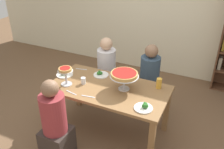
{
  "coord_description": "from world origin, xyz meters",
  "views": [
    {
      "loc": [
        1.25,
        -2.55,
        2.5
      ],
      "look_at": [
        0.0,
        0.1,
        0.89
      ],
      "focal_mm": 39.76,
      "sensor_mm": 36.0,
      "label": 1
    }
  ],
  "objects": [
    {
      "name": "cutlery_fork_near",
      "position": [
        -0.14,
        -0.31,
        0.74
      ],
      "size": [
        0.18,
        0.04,
        0.0
      ],
      "primitive_type": "cube",
      "rotation": [
        0.0,
        0.0,
        0.14
      ],
      "color": "silver",
      "rests_on": "dining_table"
    },
    {
      "name": "diner_near_left",
      "position": [
        -0.36,
        -0.74,
        0.49
      ],
      "size": [
        0.34,
        0.34,
        1.15
      ],
      "rotation": [
        0.0,
        0.0,
        1.57
      ],
      "color": "#382D28",
      "rests_on": "ground_plane"
    },
    {
      "name": "beer_glass_amber_tall",
      "position": [
        0.61,
        0.28,
        0.81
      ],
      "size": [
        0.07,
        0.07,
        0.14
      ],
      "primitive_type": "cylinder",
      "color": "gold",
      "rests_on": "dining_table"
    },
    {
      "name": "personal_pizza_stand",
      "position": [
        -0.56,
        -0.17,
        0.93
      ],
      "size": [
        0.21,
        0.21,
        0.26
      ],
      "color": "silver",
      "rests_on": "dining_table"
    },
    {
      "name": "rear_partition",
      "position": [
        0.0,
        2.2,
        1.4
      ],
      "size": [
        8.0,
        0.12,
        2.8
      ],
      "primitive_type": "cube",
      "color": "beige",
      "rests_on": "ground_plane"
    },
    {
      "name": "water_glass_clear_near",
      "position": [
        -0.36,
        -0.06,
        0.79
      ],
      "size": [
        0.06,
        0.06,
        0.09
      ],
      "primitive_type": "cylinder",
      "color": "white",
      "rests_on": "dining_table"
    },
    {
      "name": "deep_dish_pizza_stand",
      "position": [
        0.2,
        0.05,
        0.95
      ],
      "size": [
        0.38,
        0.38,
        0.25
      ],
      "color": "silver",
      "rests_on": "dining_table"
    },
    {
      "name": "salad_plate_spare",
      "position": [
        0.58,
        -0.24,
        0.76
      ],
      "size": [
        0.23,
        0.23,
        0.07
      ],
      "color": "white",
      "rests_on": "dining_table"
    },
    {
      "name": "cutlery_fork_far",
      "position": [
        -0.61,
        0.29,
        0.74
      ],
      "size": [
        0.18,
        0.05,
        0.0
      ],
      "primitive_type": "cube",
      "rotation": [
        0.0,
        0.0,
        3.36
      ],
      "color": "silver",
      "rests_on": "dining_table"
    },
    {
      "name": "ground_plane",
      "position": [
        0.0,
        0.0,
        0.0
      ],
      "size": [
        12.0,
        12.0,
        0.0
      ],
      "primitive_type": "plane",
      "color": "brown"
    },
    {
      "name": "diner_far_left",
      "position": [
        -0.38,
        0.7,
        0.49
      ],
      "size": [
        0.34,
        0.34,
        1.15
      ],
      "rotation": [
        0.0,
        0.0,
        -1.57
      ],
      "color": "#382D28",
      "rests_on": "ground_plane"
    },
    {
      "name": "dining_table",
      "position": [
        0.0,
        0.0,
        0.64
      ],
      "size": [
        1.6,
        0.84,
        0.74
      ],
      "color": "olive",
      "rests_on": "ground_plane"
    },
    {
      "name": "diner_far_right",
      "position": [
        0.34,
        0.73,
        0.49
      ],
      "size": [
        0.34,
        0.34,
        1.15
      ],
      "rotation": [
        0.0,
        0.0,
        -1.57
      ],
      "color": "#382D28",
      "rests_on": "ground_plane"
    },
    {
      "name": "cutlery_knife_near",
      "position": [
        -0.38,
        -0.33,
        0.74
      ],
      "size": [
        0.18,
        0.05,
        0.0
      ],
      "primitive_type": "cube",
      "rotation": [
        0.0,
        0.0,
        -0.2
      ],
      "color": "silver",
      "rests_on": "dining_table"
    },
    {
      "name": "salad_plate_near_diner",
      "position": [
        -0.26,
        0.26,
        0.76
      ],
      "size": [
        0.22,
        0.22,
        0.06
      ],
      "color": "white",
      "rests_on": "dining_table"
    },
    {
      "name": "salad_plate_far_diner",
      "position": [
        -0.74,
        0.03,
        0.75
      ],
      "size": [
        0.24,
        0.24,
        0.07
      ],
      "color": "white",
      "rests_on": "dining_table"
    }
  ]
}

